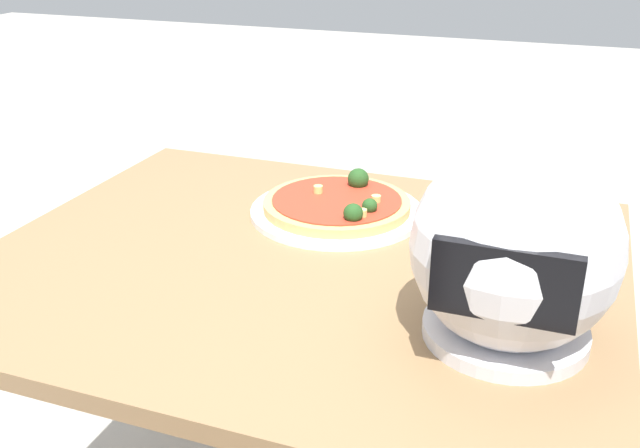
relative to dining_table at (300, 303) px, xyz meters
name	(u,v)px	position (x,y,z in m)	size (l,w,h in m)	color
dining_table	(300,303)	(0.00, 0.00, 0.00)	(1.07, 0.89, 0.77)	olive
pizza_plate	(338,212)	(0.00, -0.19, 0.10)	(0.34, 0.34, 0.01)	white
pizza	(340,203)	(-0.01, -0.20, 0.12)	(0.29, 0.29, 0.06)	tan
motorcycle_helmet	(514,251)	(-0.36, 0.14, 0.23)	(0.28, 0.28, 0.28)	silver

